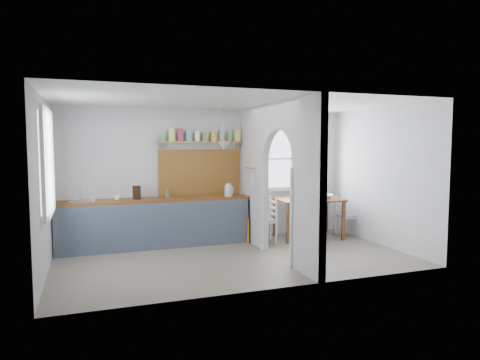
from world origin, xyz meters
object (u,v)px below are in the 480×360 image
object	(u,v)px
chair_right	(347,216)
kettle	(228,190)
chair_left	(264,220)
vase	(307,192)
dining_table	(308,218)

from	to	relation	value
chair_right	kettle	bearing A→B (deg)	91.83
chair_left	chair_right	bearing A→B (deg)	96.02
kettle	chair_right	bearing A→B (deg)	6.62
chair_left	vase	world-z (taller)	vase
chair_right	vase	size ratio (longest dim) A/B	4.16
chair_left	kettle	bearing A→B (deg)	-107.51
kettle	vase	distance (m)	1.73
dining_table	kettle	bearing A→B (deg)	175.77
chair_left	kettle	size ratio (longest dim) A/B	3.63
chair_left	vase	size ratio (longest dim) A/B	4.43
chair_left	dining_table	bearing A→B (deg)	97.34
kettle	dining_table	bearing A→B (deg)	3.93
chair_right	vase	bearing A→B (deg)	79.49
chair_right	kettle	world-z (taller)	kettle
chair_left	chair_right	world-z (taller)	chair_left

